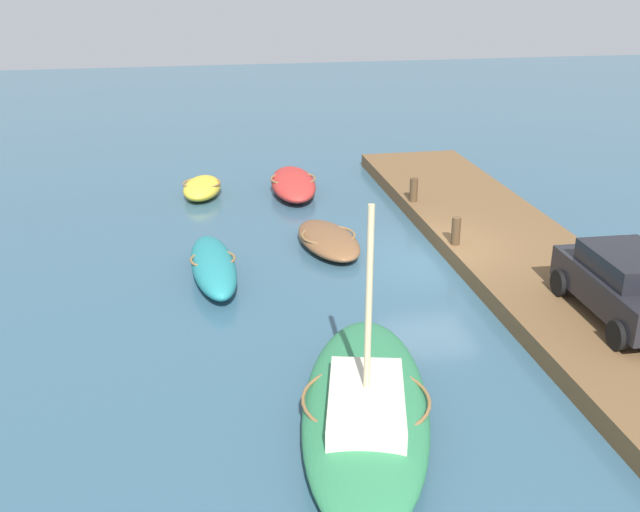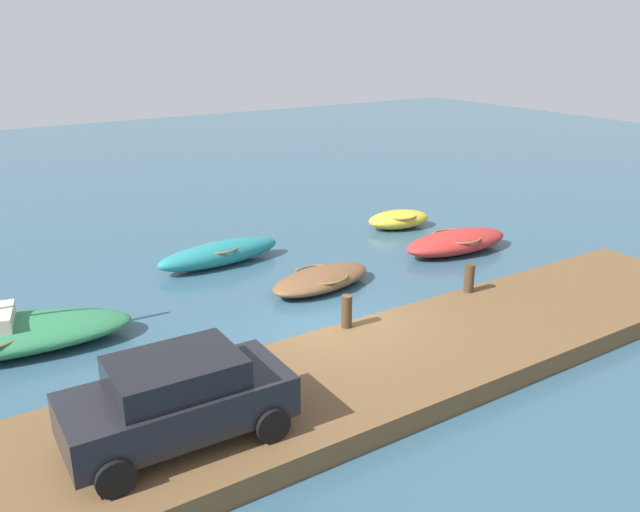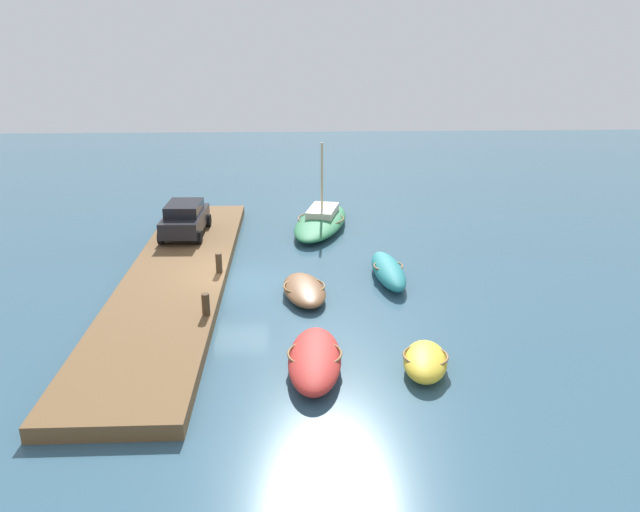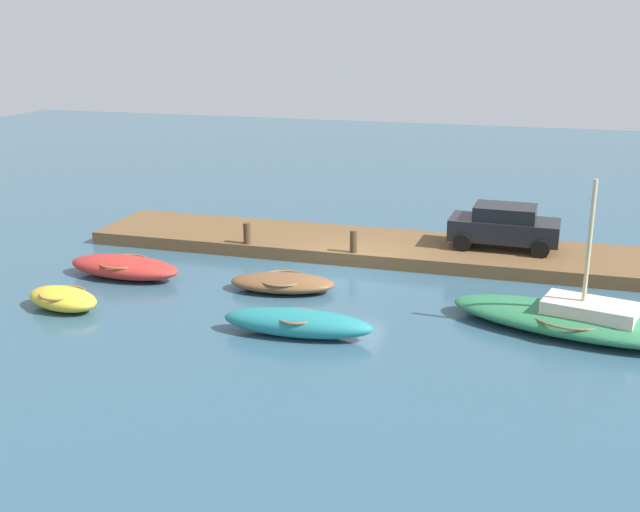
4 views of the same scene
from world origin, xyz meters
The scene contains 10 objects.
ground_plane centered at (0.00, 0.00, 0.00)m, with size 84.00×84.00×0.00m, color #33566B.
dock_platform centered at (0.00, -2.38, 0.24)m, with size 21.06×4.00×0.48m, color brown.
rowboat_teal centered at (-0.17, 6.27, 0.39)m, with size 4.34×1.41×0.77m.
sailboat_green centered at (-7.55, 3.82, 0.42)m, with size 7.28×3.91×4.44m.
rowboat_brown centered at (1.48, 2.78, 0.29)m, with size 3.63×2.04×0.56m.
dinghy_yellow centered at (7.36, 6.30, 0.35)m, with size 2.70×1.79×0.68m.
rowboat_red centered at (7.16, 2.99, 0.38)m, with size 4.18×1.82×0.74m.
mooring_post_west centered at (-0.02, -0.63, 0.89)m, with size 0.26×0.26×0.81m, color #47331E.
mooring_post_mid_west centered at (4.07, -0.63, 0.87)m, with size 0.27×0.27×0.78m, color #47331E.
parked_car centered at (-5.13, -2.78, 1.31)m, with size 3.94×2.07×1.59m.
Camera 3 is at (23.93, 2.44, 9.60)m, focal length 35.35 mm.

